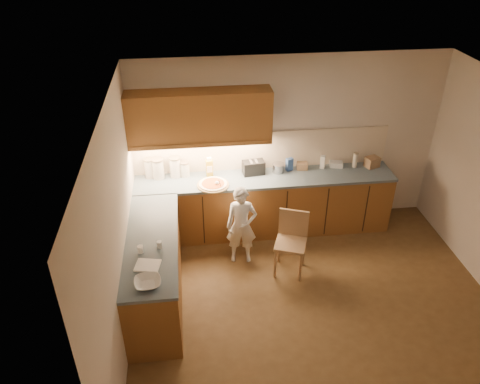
{
  "coord_description": "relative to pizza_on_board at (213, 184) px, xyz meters",
  "views": [
    {
      "loc": [
        -1.44,
        -4.09,
        4.26
      ],
      "look_at": [
        -0.8,
        1.2,
        1.0
      ],
      "focal_mm": 35.0,
      "sensor_mm": 36.0,
      "label": 1
    }
  ],
  "objects": [
    {
      "name": "room",
      "position": [
        1.14,
        -1.55,
        0.74
      ],
      "size": [
        4.54,
        4.5,
        2.62
      ],
      "color": "#53391C",
      "rests_on": "ground"
    },
    {
      "name": "l_counter",
      "position": [
        0.21,
        -0.3,
        -0.48
      ],
      "size": [
        3.77,
        2.62,
        0.92
      ],
      "color": "brown",
      "rests_on": "ground"
    },
    {
      "name": "backsplash",
      "position": [
        0.76,
        0.44,
        0.27
      ],
      "size": [
        3.75,
        0.02,
        0.58
      ],
      "primitive_type": "cube",
      "color": "beige",
      "rests_on": "l_counter"
    },
    {
      "name": "upper_cabinets",
      "position": [
        -0.14,
        0.28,
        0.91
      ],
      "size": [
        1.95,
        0.36,
        0.73
      ],
      "color": "brown",
      "rests_on": "ground"
    },
    {
      "name": "pizza_on_board",
      "position": [
        0.0,
        0.0,
        0.0
      ],
      "size": [
        0.45,
        0.45,
        0.18
      ],
      "rotation": [
        0.0,
        0.0,
        -0.03
      ],
      "color": "tan",
      "rests_on": "l_counter"
    },
    {
      "name": "child",
      "position": [
        0.34,
        -0.52,
        -0.37
      ],
      "size": [
        0.44,
        0.32,
        1.15
      ],
      "primitive_type": "imported",
      "rotation": [
        0.0,
        0.0,
        -0.1
      ],
      "color": "white",
      "rests_on": "ground"
    },
    {
      "name": "wooden_chair",
      "position": [
        0.97,
        -0.78,
        -0.43
      ],
      "size": [
        0.51,
        0.51,
        0.88
      ],
      "rotation": [
        0.0,
        0.0,
        -0.36
      ],
      "color": "tan",
      "rests_on": "ground"
    },
    {
      "name": "mixing_bowl",
      "position": [
        -0.81,
        -1.93,
        0.01
      ],
      "size": [
        0.31,
        0.31,
        0.07
      ],
      "primitive_type": "imported",
      "rotation": [
        0.0,
        0.0,
        0.14
      ],
      "color": "silver",
      "rests_on": "l_counter"
    },
    {
      "name": "canister_a",
      "position": [
        -0.88,
        0.35,
        0.13
      ],
      "size": [
        0.15,
        0.15,
        0.29
      ],
      "rotation": [
        0.0,
        0.0,
        0.07
      ],
      "color": "beige",
      "rests_on": "l_counter"
    },
    {
      "name": "canister_b",
      "position": [
        -0.76,
        0.31,
        0.13
      ],
      "size": [
        0.18,
        0.18,
        0.31
      ],
      "rotation": [
        0.0,
        0.0,
        -0.37
      ],
      "color": "beige",
      "rests_on": "l_counter"
    },
    {
      "name": "canister_c",
      "position": [
        -0.52,
        0.33,
        0.13
      ],
      "size": [
        0.16,
        0.16,
        0.31
      ],
      "rotation": [
        0.0,
        0.0,
        0.16
      ],
      "color": "silver",
      "rests_on": "l_counter"
    },
    {
      "name": "canister_d",
      "position": [
        -0.38,
        0.33,
        0.1
      ],
      "size": [
        0.14,
        0.14,
        0.23
      ],
      "rotation": [
        0.0,
        0.0,
        0.07
      ],
      "color": "white",
      "rests_on": "l_counter"
    },
    {
      "name": "oil_jug",
      "position": [
        -0.03,
        0.29,
        0.11
      ],
      "size": [
        0.1,
        0.08,
        0.29
      ],
      "rotation": [
        0.0,
        0.0,
        0.08
      ],
      "color": "gold",
      "rests_on": "l_counter"
    },
    {
      "name": "toaster",
      "position": [
        0.61,
        0.28,
        0.08
      ],
      "size": [
        0.33,
        0.21,
        0.2
      ],
      "rotation": [
        0.0,
        0.0,
        0.11
      ],
      "color": "black",
      "rests_on": "l_counter"
    },
    {
      "name": "steel_pot",
      "position": [
        0.98,
        0.28,
        0.05
      ],
      "size": [
        0.18,
        0.18,
        0.14
      ],
      "color": "#A3A2A7",
      "rests_on": "l_counter"
    },
    {
      "name": "blue_box",
      "position": [
        1.15,
        0.32,
        0.08
      ],
      "size": [
        0.11,
        0.09,
        0.19
      ],
      "primitive_type": "cube",
      "rotation": [
        0.0,
        0.0,
        0.33
      ],
      "color": "#365AA2",
      "rests_on": "l_counter"
    },
    {
      "name": "card_box_a",
      "position": [
        1.35,
        0.32,
        0.03
      ],
      "size": [
        0.16,
        0.13,
        0.11
      ],
      "primitive_type": "cube",
      "rotation": [
        0.0,
        0.0,
        -0.11
      ],
      "color": "#A27D57",
      "rests_on": "l_counter"
    },
    {
      "name": "white_bottle",
      "position": [
        1.65,
        0.32,
        0.08
      ],
      "size": [
        0.09,
        0.09,
        0.2
      ],
      "primitive_type": "cube",
      "rotation": [
        0.0,
        0.0,
        -0.42
      ],
      "color": "white",
      "rests_on": "l_counter"
    },
    {
      "name": "flat_pack",
      "position": [
        1.87,
        0.34,
        0.02
      ],
      "size": [
        0.22,
        0.17,
        0.08
      ],
      "primitive_type": "cube",
      "rotation": [
        0.0,
        0.0,
        -0.22
      ],
      "color": "silver",
      "rests_on": "l_counter"
    },
    {
      "name": "tall_jar",
      "position": [
        2.14,
        0.3,
        0.1
      ],
      "size": [
        0.08,
        0.08,
        0.24
      ],
      "rotation": [
        0.0,
        0.0,
        0.33
      ],
      "color": "beige",
      "rests_on": "l_counter"
    },
    {
      "name": "card_box_b",
      "position": [
        2.4,
        0.27,
        0.06
      ],
      "size": [
        0.24,
        0.21,
        0.15
      ],
      "primitive_type": "cube",
      "rotation": [
        0.0,
        0.0,
        0.34
      ],
      "color": "#A57F59",
      "rests_on": "l_counter"
    },
    {
      "name": "dough_cloth",
      "position": [
        -0.83,
        -1.63,
        -0.01
      ],
      "size": [
        0.3,
        0.26,
        0.02
      ],
      "primitive_type": "cube",
      "rotation": [
        0.0,
        0.0,
        -0.2
      ],
      "color": "white",
      "rests_on": "l_counter"
    },
    {
      "name": "spice_jar_a",
      "position": [
        -0.92,
        -1.38,
        0.02
      ],
      "size": [
        0.08,
        0.08,
        0.09
      ],
      "primitive_type": "cylinder",
      "rotation": [
        0.0,
        0.0,
        -0.24
      ],
      "color": "white",
      "rests_on": "l_counter"
    },
    {
      "name": "spice_jar_b",
      "position": [
        -0.71,
        -1.31,
        0.02
      ],
      "size": [
        0.07,
        0.07,
        0.08
      ],
      "primitive_type": "cylinder",
      "rotation": [
        0.0,
        0.0,
        0.1
      ],
      "color": "white",
      "rests_on": "l_counter"
    }
  ]
}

